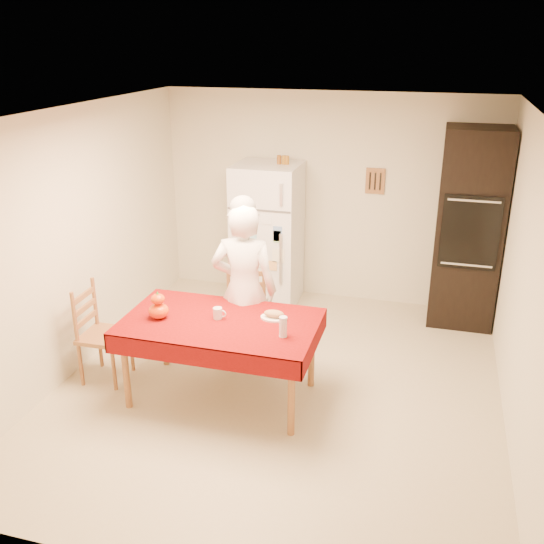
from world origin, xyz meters
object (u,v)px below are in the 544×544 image
at_px(pumpkin_lower, 159,311).
at_px(refrigerator, 268,235).
at_px(bread_plate, 274,318).
at_px(chair_far, 246,308).
at_px(chair_left, 97,329).
at_px(seated_woman, 244,290).
at_px(oven_cabinet, 469,229).
at_px(dining_table, 220,328).
at_px(wine_glass, 283,327).
at_px(coffee_mug, 218,313).

bearing_deg(pumpkin_lower, refrigerator, 81.41).
bearing_deg(bread_plate, chair_far, 125.33).
height_order(chair_left, seated_woman, seated_woman).
bearing_deg(pumpkin_lower, chair_left, 172.40).
height_order(oven_cabinet, chair_left, oven_cabinet).
bearing_deg(chair_far, dining_table, -104.09).
bearing_deg(bread_plate, refrigerator, 107.49).
relative_size(oven_cabinet, wine_glass, 12.50).
relative_size(pumpkin_lower, wine_glass, 1.02).
bearing_deg(chair_far, oven_cabinet, 17.07).
bearing_deg(bread_plate, oven_cabinet, 51.50).
relative_size(refrigerator, chair_left, 1.79).
height_order(refrigerator, pumpkin_lower, refrigerator).
relative_size(dining_table, coffee_mug, 17.00).
bearing_deg(oven_cabinet, coffee_mug, -134.09).
distance_m(dining_table, wine_glass, 0.64).
xyz_separation_m(chair_left, bread_plate, (1.67, 0.16, 0.26)).
bearing_deg(oven_cabinet, refrigerator, -178.82).
bearing_deg(oven_cabinet, chair_left, -146.16).
bearing_deg(chair_left, wine_glass, -95.79).
bearing_deg(wine_glass, chair_far, 123.26).
xyz_separation_m(refrigerator, chair_left, (-1.04, -2.18, -0.34)).
xyz_separation_m(chair_far, seated_woman, (0.09, -0.33, 0.34)).
xyz_separation_m(chair_far, wine_glass, (0.63, -0.97, 0.34)).
xyz_separation_m(chair_left, wine_glass, (1.83, -0.14, 0.34)).
xyz_separation_m(refrigerator, oven_cabinet, (2.28, 0.05, 0.25)).
bearing_deg(dining_table, wine_glass, -12.94).
bearing_deg(chair_left, dining_table, -91.49).
distance_m(wine_glass, bread_plate, 0.35).
height_order(dining_table, coffee_mug, coffee_mug).
height_order(dining_table, wine_glass, wine_glass).
height_order(dining_table, chair_far, chair_far).
distance_m(chair_far, pumpkin_lower, 1.10).
bearing_deg(oven_cabinet, chair_far, -146.61).
height_order(seated_woman, coffee_mug, seated_woman).
bearing_deg(pumpkin_lower, chair_far, 61.31).
bearing_deg(oven_cabinet, pumpkin_lower, -138.54).
height_order(dining_table, chair_left, chair_left).
xyz_separation_m(pumpkin_lower, wine_glass, (1.14, -0.05, 0.02)).
bearing_deg(seated_woman, chair_left, 14.69).
distance_m(refrigerator, coffee_mug, 2.15).
xyz_separation_m(oven_cabinet, chair_left, (-3.32, -2.22, -0.59)).
distance_m(dining_table, pumpkin_lower, 0.56).
relative_size(pumpkin_lower, bread_plate, 0.75).
relative_size(chair_left, bread_plate, 3.96).
distance_m(dining_table, chair_left, 1.25).
height_order(pumpkin_lower, bread_plate, pumpkin_lower).
xyz_separation_m(dining_table, bread_plate, (0.44, 0.16, 0.08)).
relative_size(chair_far, bread_plate, 3.96).
bearing_deg(coffee_mug, refrigerator, 94.24).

